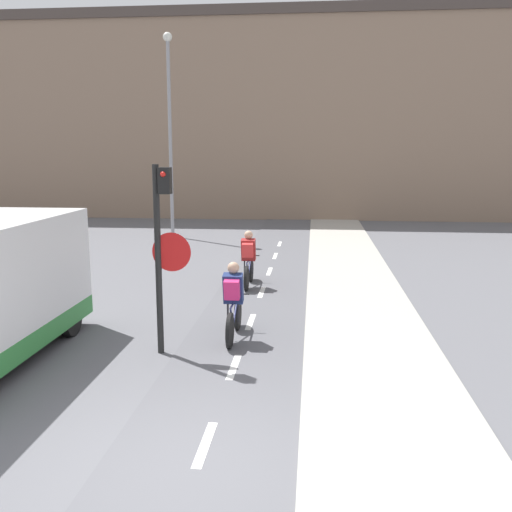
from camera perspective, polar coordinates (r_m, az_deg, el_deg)
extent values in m
plane|color=#5B5B60|center=(6.82, -5.94, -20.38)|extent=(120.00, 120.00, 0.00)
cube|color=#56565B|center=(6.82, -5.94, -20.31)|extent=(2.24, 60.00, 0.02)
cube|color=white|center=(7.24, -5.10, -18.23)|extent=(0.12, 1.10, 0.00)
cube|color=white|center=(9.47, -2.22, -11.02)|extent=(0.12, 1.10, 0.00)
cube|color=white|center=(11.82, -0.54, -6.59)|extent=(0.12, 1.10, 0.00)
cube|color=white|center=(14.21, 0.57, -3.64)|extent=(0.12, 1.10, 0.00)
cube|color=white|center=(16.64, 1.35, -1.55)|extent=(0.12, 1.10, 0.00)
cube|color=white|center=(19.09, 1.93, 0.01)|extent=(0.12, 1.10, 0.00)
cube|color=white|center=(21.54, 2.38, 1.22)|extent=(0.12, 1.10, 0.00)
cube|color=#A8A399|center=(6.78, 15.06, -20.67)|extent=(2.40, 60.00, 0.05)
cube|color=#89705B|center=(31.57, 3.59, 13.19)|extent=(60.00, 5.00, 9.97)
cube|color=#473D38|center=(32.24, 3.70, 22.53)|extent=(60.00, 5.20, 0.50)
cylinder|color=black|center=(9.86, -9.75, -0.52)|extent=(0.11, 0.11, 3.27)
cube|color=black|center=(9.66, -9.11, 7.45)|extent=(0.20, 0.20, 0.44)
sphere|color=red|center=(9.54, -9.29, 8.08)|extent=(0.09, 0.09, 0.09)
cone|color=red|center=(9.77, -8.46, 0.39)|extent=(0.67, 0.01, 0.67)
cone|color=silver|center=(9.77, -8.45, 0.40)|extent=(0.60, 0.02, 0.60)
cylinder|color=gray|center=(23.49, -8.56, 11.28)|extent=(0.14, 0.14, 7.72)
sphere|color=silver|center=(23.88, -8.84, 20.84)|extent=(0.36, 0.36, 0.36)
cylinder|color=black|center=(10.28, -2.63, -7.48)|extent=(0.07, 0.65, 0.65)
cylinder|color=black|center=(11.31, -1.83, -5.80)|extent=(0.07, 0.65, 0.65)
cylinder|color=navy|center=(10.94, -2.06, -5.43)|extent=(0.04, 0.69, 0.40)
cylinder|color=navy|center=(10.46, -2.44, -6.10)|extent=(0.04, 0.36, 0.43)
cylinder|color=navy|center=(10.73, -2.19, -4.63)|extent=(0.04, 1.00, 0.07)
cylinder|color=navy|center=(10.48, -2.46, -7.18)|extent=(0.04, 0.41, 0.05)
cylinder|color=black|center=(11.20, -1.84, -3.80)|extent=(0.46, 0.03, 0.03)
cube|color=navy|center=(10.54, -2.29, -3.25)|extent=(0.36, 0.31, 0.59)
sphere|color=tan|center=(10.49, -2.28, -1.19)|extent=(0.22, 0.22, 0.22)
cylinder|color=#232328|center=(10.63, -2.84, -5.54)|extent=(0.04, 0.07, 0.41)
cylinder|color=#232328|center=(10.60, -1.76, -5.58)|extent=(0.04, 0.07, 0.41)
cube|color=#DB286B|center=(10.36, -2.43, -3.38)|extent=(0.28, 0.23, 0.39)
cylinder|color=black|center=(14.36, -0.96, -2.28)|extent=(0.07, 0.64, 0.64)
cylinder|color=black|center=(15.37, -0.50, -1.42)|extent=(0.07, 0.64, 0.64)
cylinder|color=navy|center=(15.02, -0.64, -1.05)|extent=(0.04, 0.67, 0.40)
cylinder|color=navy|center=(14.55, -0.85, -1.37)|extent=(0.04, 0.35, 0.42)
cylinder|color=navy|center=(14.83, -0.71, -0.41)|extent=(0.04, 0.97, 0.07)
cylinder|color=navy|center=(14.55, -0.87, -2.14)|extent=(0.04, 0.40, 0.05)
cylinder|color=black|center=(15.30, -0.51, 0.05)|extent=(0.46, 0.03, 0.03)
cube|color=maroon|center=(14.66, -0.76, 0.64)|extent=(0.36, 0.31, 0.59)
sphere|color=tan|center=(14.64, -0.75, 2.13)|extent=(0.22, 0.22, 0.22)
cylinder|color=#232328|center=(14.72, -1.16, -1.03)|extent=(0.04, 0.07, 0.40)
cylinder|color=#232328|center=(14.70, -0.39, -1.04)|extent=(0.04, 0.07, 0.40)
cube|color=red|center=(14.48, -0.84, 0.59)|extent=(0.28, 0.23, 0.39)
cube|color=black|center=(12.31, -20.69, 1.34)|extent=(1.79, 0.04, 0.70)
cylinder|color=black|center=(11.48, -18.06, -5.93)|extent=(0.18, 0.70, 0.70)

